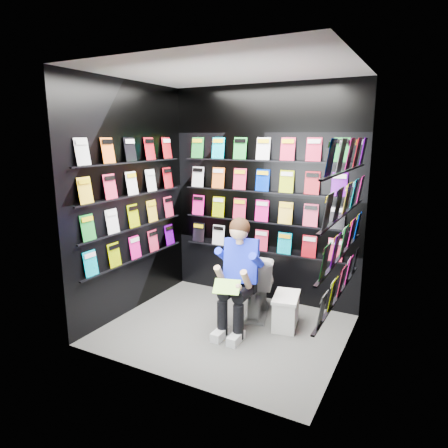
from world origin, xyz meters
The scene contains 14 objects.
floor centered at (0.00, 0.00, 0.00)m, with size 2.40×2.40×0.00m, color #5A5A58.
ceiling centered at (0.00, 0.00, 2.60)m, with size 2.40×2.40×0.00m, color white.
wall_back centered at (0.00, 1.00, 1.30)m, with size 2.40×0.04×2.60m, color black.
wall_front centered at (0.00, -1.00, 1.30)m, with size 2.40×0.04×2.60m, color black.
wall_left centered at (-1.20, 0.00, 1.30)m, with size 0.04×2.00×2.60m, color black.
wall_right centered at (1.20, 0.00, 1.30)m, with size 0.04×2.00×2.60m, color black.
comics_back centered at (0.00, 0.97, 1.31)m, with size 2.10×0.06×1.37m, color #DA294F, non-canonical shape.
comics_left centered at (-1.17, 0.00, 1.31)m, with size 0.06×1.70×1.37m, color #DA294F, non-canonical shape.
comics_right centered at (1.17, 0.00, 1.31)m, with size 0.06×1.70×1.37m, color #DA294F, non-canonical shape.
toilet centered at (0.13, 0.51, 0.37)m, with size 0.42×0.75×0.73m, color white.
longbox centered at (0.54, 0.38, 0.16)m, with size 0.23×0.43×0.32m, color white.
longbox_lid centered at (0.54, 0.38, 0.34)m, with size 0.26×0.45×0.03m, color white.
reader centered at (0.13, 0.13, 0.74)m, with size 0.47×0.69×1.26m, color #0819E6, non-canonical shape.
held_comic centered at (0.13, -0.22, 0.58)m, with size 0.26×0.01×0.18m, color green.
Camera 1 is at (1.80, -3.45, 2.00)m, focal length 32.00 mm.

